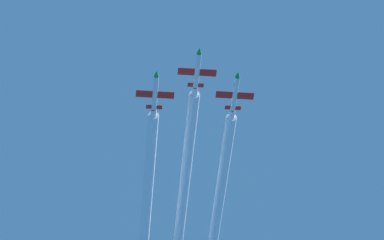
% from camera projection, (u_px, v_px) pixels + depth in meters
% --- Properties ---
extents(jet_lead, '(7.97, 11.61, 2.79)m').
position_uv_depth(jet_lead, '(197.00, 69.00, 230.95)').
color(jet_lead, silver).
extents(jet_left_wingman, '(7.97, 11.61, 2.79)m').
position_uv_depth(jet_left_wingman, '(235.00, 92.00, 234.10)').
color(jet_left_wingman, silver).
extents(jet_right_wingman, '(7.97, 11.61, 2.79)m').
position_uv_depth(jet_right_wingman, '(155.00, 91.00, 232.94)').
color(jet_right_wingman, silver).
extents(smoke_trail_lead, '(2.35, 52.04, 2.35)m').
position_uv_depth(smoke_trail_lead, '(186.00, 169.00, 253.59)').
color(smoke_trail_lead, white).
extents(smoke_trail_left_wingman, '(2.35, 57.26, 2.35)m').
position_uv_depth(smoke_trail_left_wingman, '(220.00, 196.00, 258.63)').
color(smoke_trail_left_wingman, white).
extents(smoke_trail_right_wingman, '(2.35, 46.24, 2.35)m').
position_uv_depth(smoke_trail_right_wingman, '(149.00, 180.00, 253.48)').
color(smoke_trail_right_wingman, white).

